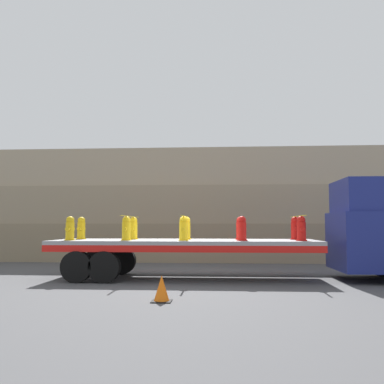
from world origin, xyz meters
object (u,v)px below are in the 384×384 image
Objects in this scene: fire_hydrant_yellow_near_0 at (70,229)px; fire_hydrant_yellow_far_2 at (186,229)px; fire_hydrant_yellow_near_1 at (126,229)px; fire_hydrant_red_far_3 at (240,229)px; fire_hydrant_yellow_far_1 at (133,228)px; fire_hydrant_red_near_4 at (301,229)px; flatbed_trailer at (162,248)px; truck_cab at (380,230)px; fire_hydrant_red_far_4 at (295,229)px; fire_hydrant_yellow_far_0 at (81,228)px; fire_hydrant_yellow_near_2 at (184,229)px; traffic_cone at (162,289)px; fire_hydrant_red_near_3 at (242,229)px.

fire_hydrant_yellow_far_2 is (3.58, 1.08, 0.00)m from fire_hydrant_yellow_near_0.
fire_hydrant_yellow_near_1 and fire_hydrant_red_far_3 have the same top height.
fire_hydrant_yellow_far_1 and fire_hydrant_red_far_3 have the same top height.
fire_hydrant_red_far_3 is 1.00× the size of fire_hydrant_red_near_4.
fire_hydrant_red_far_3 is (3.58, 0.00, 0.00)m from fire_hydrant_yellow_far_1.
flatbed_trailer is 11.14× the size of fire_hydrant_yellow_far_2.
fire_hydrant_red_near_4 is (-2.51, -0.54, 0.05)m from truck_cab.
truck_cab is 4.14× the size of fire_hydrant_red_far_4.
fire_hydrant_red_far_4 is (3.58, 0.00, 0.00)m from fire_hydrant_yellow_far_2.
fire_hydrant_yellow_near_0 reaches higher than flatbed_trailer.
truck_cab is 4.14× the size of fire_hydrant_yellow_far_0.
fire_hydrant_red_far_3 is (-4.30, 0.54, 0.05)m from truck_cab.
fire_hydrant_red_far_3 is (5.37, 0.00, 0.00)m from fire_hydrant_yellow_far_0.
fire_hydrant_yellow_far_2 is 1.00× the size of fire_hydrant_red_near_4.
fire_hydrant_yellow_far_2 is 3.58m from fire_hydrant_red_far_4.
fire_hydrant_yellow_near_1 and fire_hydrant_yellow_near_2 have the same top height.
fire_hydrant_red_far_3 is at bearing 172.81° from truck_cab.
fire_hydrant_yellow_near_1 and fire_hydrant_red_near_4 have the same top height.
fire_hydrant_yellow_far_2 is 1.00× the size of fire_hydrant_red_far_4.
fire_hydrant_yellow_far_1 reaches higher than traffic_cone.
fire_hydrant_red_near_4 and fire_hydrant_red_far_4 have the same top height.
fire_hydrant_red_near_3 is at bearing -12.08° from flatbed_trailer.
fire_hydrant_yellow_near_2 is 1.79m from fire_hydrant_red_near_3.
traffic_cone is at bearing -112.94° from fire_hydrant_red_far_3.
traffic_cone is (-1.97, -4.65, -1.31)m from fire_hydrant_red_far_3.
flatbed_trailer is at bearing 97.88° from traffic_cone.
fire_hydrant_yellow_near_2 is at bearing -16.87° from fire_hydrant_yellow_far_0.
fire_hydrant_red_near_3 is 1.00× the size of fire_hydrant_red_far_3.
fire_hydrant_yellow_near_1 is 1.08m from fire_hydrant_yellow_far_1.
fire_hydrant_red_far_3 is 1.00× the size of fire_hydrant_red_far_4.
fire_hydrant_red_far_3 is at bearing 148.77° from fire_hydrant_red_near_4.
fire_hydrant_red_far_3 is at bearing 16.87° from fire_hydrant_yellow_near_1.
fire_hydrant_red_near_3 and fire_hydrant_red_far_4 have the same top height.
fire_hydrant_red_near_3 is 1.08m from fire_hydrant_red_far_3.
fire_hydrant_red_near_3 is at bearing -16.87° from fire_hydrant_yellow_far_1.
fire_hydrant_red_near_4 reaches higher than traffic_cone.
truck_cab is 6.11m from fire_hydrant_yellow_far_2.
fire_hydrant_red_far_3 is at bearing 67.06° from traffic_cone.
fire_hydrant_yellow_near_2 is 1.00× the size of fire_hydrant_yellow_far_2.
fire_hydrant_red_near_4 is (1.79, -1.08, 0.00)m from fire_hydrant_red_far_3.
fire_hydrant_yellow_far_2 is at bearing 36.02° from flatbed_trailer.
fire_hydrant_yellow_near_0 and fire_hydrant_red_far_3 have the same top height.
fire_hydrant_red_far_4 is at bearing 16.87° from fire_hydrant_yellow_near_2.
fire_hydrant_yellow_near_2 and fire_hydrant_red_near_4 have the same top height.
fire_hydrant_red_far_3 is at bearing 0.00° from fire_hydrant_yellow_far_0.
fire_hydrant_yellow_near_0 is 1.00× the size of fire_hydrant_red_near_4.
truck_cab reaches higher than fire_hydrant_red_near_4.
fire_hydrant_yellow_far_1 is at bearing 168.57° from fire_hydrant_red_near_4.
fire_hydrant_yellow_near_1 is at bearing -176.06° from truck_cab.
fire_hydrant_red_near_3 is 1.79m from fire_hydrant_red_near_4.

